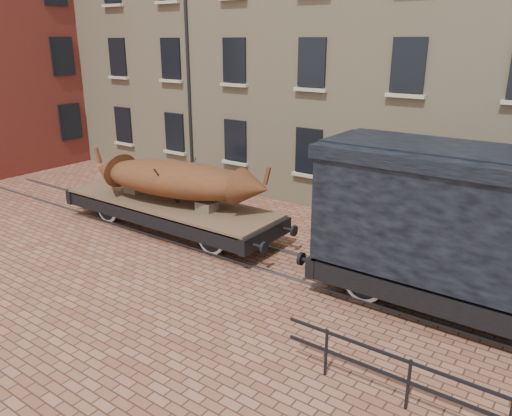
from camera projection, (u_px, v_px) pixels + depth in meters
The scene contains 5 objects.
ground at pixel (295, 267), 14.25m from camera, with size 90.00×90.00×0.00m, color brown.
rail_track at pixel (295, 266), 14.24m from camera, with size 30.00×1.52×0.06m.
flatcar_wagon at pixel (170, 207), 16.72m from camera, with size 8.90×2.42×1.34m.
iron_boat at pixel (177, 179), 16.18m from camera, with size 6.61×2.86×1.59m.
goods_van at pixel (470, 216), 11.00m from camera, with size 7.61×2.77×3.93m.
Camera 1 is at (6.66, -11.17, 6.16)m, focal length 35.00 mm.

